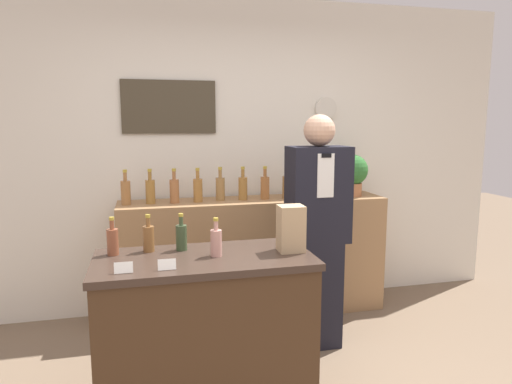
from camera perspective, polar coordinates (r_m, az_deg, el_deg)
name	(u,v)px	position (r m, az deg, el deg)	size (l,w,h in m)	color
back_wall	(231,155)	(4.04, -3.20, 4.58)	(5.20, 0.09, 2.70)	silver
back_shelf	(254,257)	(3.96, -0.19, -8.08)	(2.25, 0.44, 1.00)	#9E754C
display_counter	(206,334)	(2.73, -6.31, -17.19)	(1.20, 0.58, 0.91)	#422B19
shopkeeper	(317,233)	(3.35, 7.67, -5.15)	(0.43, 0.27, 1.70)	black
potted_plant	(352,173)	(4.09, 11.94, 2.36)	(0.27, 0.27, 0.37)	#B27047
paper_bag	(291,229)	(2.62, 4.38, -4.57)	(0.15, 0.13, 0.27)	tan
price_card_left	(124,268)	(2.36, -16.23, -9.07)	(0.09, 0.02, 0.06)	white
price_card_right	(167,265)	(2.36, -11.08, -8.89)	(0.09, 0.02, 0.06)	white
counter_bottle_0	(113,241)	(2.68, -17.49, -5.84)	(0.06, 0.06, 0.22)	brown
counter_bottle_1	(149,238)	(2.69, -13.28, -5.58)	(0.06, 0.06, 0.22)	brown
counter_bottle_2	(181,236)	(2.68, -9.31, -5.51)	(0.06, 0.06, 0.22)	#35472B
counter_bottle_3	(216,242)	(2.54, -5.01, -6.22)	(0.06, 0.06, 0.22)	tan
shelf_bottle_0	(126,192)	(3.73, -15.98, 0.05)	(0.08, 0.08, 0.28)	#A06B3A
shelf_bottle_1	(150,191)	(3.73, -13.07, 0.17)	(0.08, 0.08, 0.28)	olive
shelf_bottle_2	(174,190)	(3.72, -10.17, 0.25)	(0.08, 0.08, 0.28)	#A2663B
shelf_bottle_3	(198,189)	(3.74, -7.28, 0.35)	(0.08, 0.08, 0.28)	#A46F35
shelf_bottle_4	(220,188)	(3.79, -4.49, 0.51)	(0.08, 0.08, 0.28)	olive
shelf_bottle_5	(243,187)	(3.81, -1.65, 0.58)	(0.08, 0.08, 0.28)	#A17035
shelf_bottle_6	(265,187)	(3.85, 1.13, 0.66)	(0.08, 0.08, 0.28)	#A56737
shelf_bottle_7	(287,186)	(3.89, 3.86, 0.73)	(0.08, 0.08, 0.28)	olive
shelf_bottle_8	(307,185)	(3.97, 6.35, 0.87)	(0.08, 0.08, 0.28)	olive
shelf_bottle_9	(328,185)	(4.02, 9.02, 0.90)	(0.08, 0.08, 0.28)	#A07134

